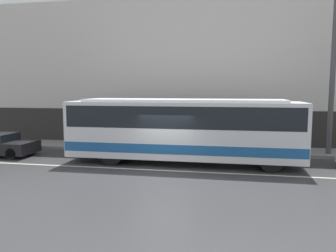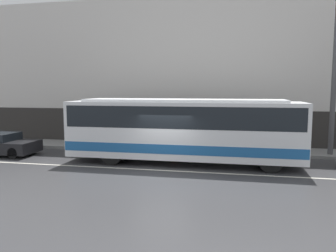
{
  "view_description": "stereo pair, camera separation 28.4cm",
  "coord_description": "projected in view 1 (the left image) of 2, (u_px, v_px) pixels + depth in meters",
  "views": [
    {
      "loc": [
        2.87,
        -14.31,
        3.69
      ],
      "look_at": [
        -0.13,
        1.7,
        1.85
      ],
      "focal_mm": 35.0,
      "sensor_mm": 36.0,
      "label": 1
    },
    {
      "loc": [
        3.15,
        -14.25,
        3.69
      ],
      "look_at": [
        -0.13,
        1.7,
        1.85
      ],
      "focal_mm": 35.0,
      "sensor_mm": 36.0,
      "label": 2
    }
  ],
  "objects": [
    {
      "name": "lane_stripe",
      "position": [
        164.0,
        170.0,
        14.91
      ],
      "size": [
        54.0,
        0.14,
        0.01
      ],
      "color": "beige",
      "rests_on": "ground_plane"
    },
    {
      "name": "sidewalk",
      "position": [
        181.0,
        148.0,
        20.01
      ],
      "size": [
        60.0,
        2.45,
        0.17
      ],
      "color": "gray",
      "rests_on": "ground_plane"
    },
    {
      "name": "transit_bus",
      "position": [
        183.0,
        127.0,
        16.26
      ],
      "size": [
        11.47,
        2.59,
        3.2
      ],
      "color": "white",
      "rests_on": "ground_plane"
    },
    {
      "name": "utility_pole_near",
      "position": [
        332.0,
        78.0,
        17.48
      ],
      "size": [
        0.27,
        0.27,
        8.24
      ],
      "color": "#4C4C4F",
      "rests_on": "sidewalk"
    },
    {
      "name": "ground_plane",
      "position": [
        164.0,
        170.0,
        14.91
      ],
      "size": [
        60.0,
        60.0,
        0.0
      ],
      "primitive_type": "plane",
      "color": "#38383A"
    },
    {
      "name": "building_facade",
      "position": [
        184.0,
        75.0,
        20.84
      ],
      "size": [
        60.0,
        0.35,
        9.51
      ],
      "color": "silver",
      "rests_on": "ground_plane"
    },
    {
      "name": "pedestrian_waiting",
      "position": [
        173.0,
        135.0,
        20.04
      ],
      "size": [
        0.36,
        0.36,
        1.6
      ],
      "color": "maroon",
      "rests_on": "sidewalk"
    }
  ]
}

